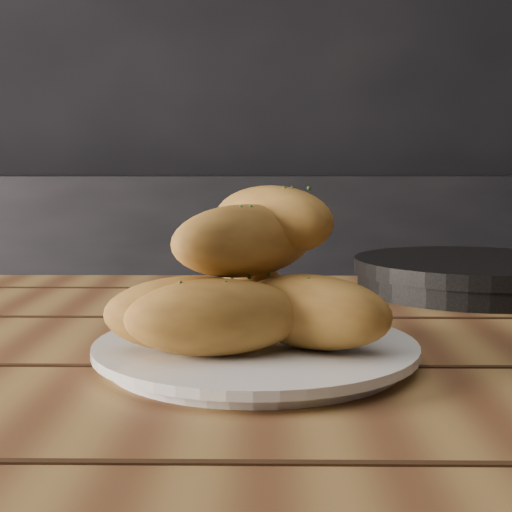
# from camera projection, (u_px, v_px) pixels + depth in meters

# --- Properties ---
(back_wall) EXTENTS (4.00, 0.04, 2.70)m
(back_wall) POSITION_uv_depth(u_px,v_px,m) (145.00, 28.00, 2.19)
(back_wall) COLOR black
(back_wall) RESTS_ON ground
(counter) EXTENTS (2.80, 0.60, 0.90)m
(counter) POSITION_uv_depth(u_px,v_px,m) (133.00, 336.00, 2.00)
(counter) COLOR black
(counter) RESTS_ON ground
(table) EXTENTS (1.53, 0.85, 0.75)m
(table) POSITION_uv_depth(u_px,v_px,m) (380.00, 436.00, 0.71)
(table) COLOR olive
(table) RESTS_ON ground
(plate) EXTENTS (0.28, 0.28, 0.02)m
(plate) POSITION_uv_depth(u_px,v_px,m) (256.00, 351.00, 0.62)
(plate) COLOR white
(plate) RESTS_ON table
(bread_rolls) EXTENTS (0.25, 0.21, 0.13)m
(bread_rolls) POSITION_uv_depth(u_px,v_px,m) (248.00, 283.00, 0.60)
(bread_rolls) COLOR #AA772F
(bread_rolls) RESTS_ON plate
(skillet) EXTENTS (0.45, 0.32, 0.05)m
(skillet) POSITION_uv_depth(u_px,v_px,m) (474.00, 274.00, 0.97)
(skillet) COLOR black
(skillet) RESTS_ON table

